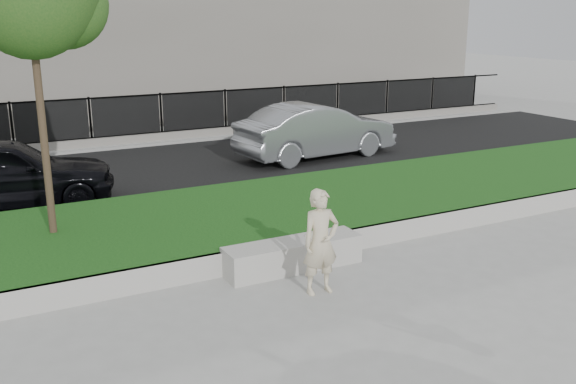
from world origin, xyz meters
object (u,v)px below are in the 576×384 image
book (313,236)px  stone_bench (293,255)px  car_dark (4,173)px  car_silver (316,131)px  man (321,242)px

book → stone_bench: bearing=163.4°
car_dark → car_silver: 8.39m
man → car_dark: bearing=120.3°
book → car_dark: bearing=101.8°
car_dark → car_silver: car_silver is taller
book → car_dark: (-4.20, 5.70, 0.31)m
car_dark → book: bearing=-135.2°
car_dark → stone_bench: bearing=-138.1°
book → car_silver: car_silver is taller
stone_bench → car_silver: size_ratio=0.49×
stone_bench → car_silver: car_silver is taller
stone_bench → car_dark: bearing=123.5°
man → car_dark: 7.71m
stone_bench → book: size_ratio=10.58×
stone_bench → man: size_ratio=1.46×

